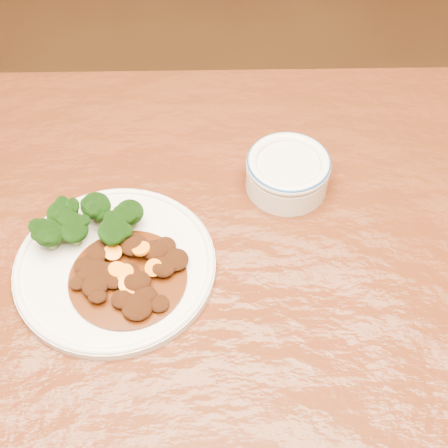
{
  "coord_description": "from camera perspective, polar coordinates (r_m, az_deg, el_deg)",
  "views": [
    {
      "loc": [
        0.03,
        -0.36,
        1.38
      ],
      "look_at": [
        -0.01,
        0.12,
        0.77
      ],
      "focal_mm": 50.0,
      "sensor_mm": 36.0,
      "label": 1
    }
  ],
  "objects": [
    {
      "name": "dining_table",
      "position": [
        0.8,
        -0.13,
        -11.19
      ],
      "size": [
        1.59,
        1.05,
        0.75
      ],
      "rotation": [
        0.0,
        0.0,
        0.1
      ],
      "color": "#4D1D0D",
      "rests_on": "ground"
    },
    {
      "name": "broccoli_florets",
      "position": [
        0.78,
        -12.49,
        0.27
      ],
      "size": [
        0.13,
        0.08,
        0.04
      ],
      "color": "olive",
      "rests_on": "dinner_plate"
    },
    {
      "name": "dinner_plate",
      "position": [
        0.77,
        -9.94,
        -3.75
      ],
      "size": [
        0.24,
        0.24,
        0.02
      ],
      "rotation": [
        0.0,
        0.0,
        -0.15
      ],
      "color": "silver",
      "rests_on": "dining_table"
    },
    {
      "name": "dip_bowl",
      "position": [
        0.83,
        5.84,
        4.81
      ],
      "size": [
        0.11,
        0.11,
        0.05
      ],
      "rotation": [
        0.0,
        0.0,
        0.37
      ],
      "color": "beige",
      "rests_on": "dining_table"
    },
    {
      "name": "mince_stew",
      "position": [
        0.74,
        -8.97,
        -4.53
      ],
      "size": [
        0.14,
        0.14,
        0.02
      ],
      "color": "#431907",
      "rests_on": "dinner_plate"
    }
  ]
}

